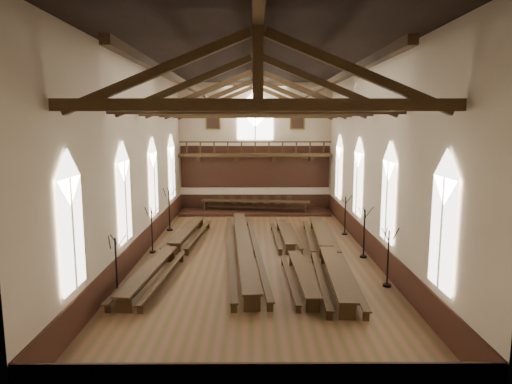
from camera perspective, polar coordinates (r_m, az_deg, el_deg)
ground at (r=24.14m, az=0.01°, el=-7.95°), size 26.00×26.00×0.00m
room_walls at (r=23.14m, az=0.01°, el=7.56°), size 26.00×26.00×26.00m
wainscot_band at (r=23.98m, az=0.01°, el=-6.58°), size 12.00×26.00×1.20m
side_windows at (r=23.35m, az=0.01°, el=0.88°), size 11.85×19.80×4.50m
end_window at (r=36.04m, az=-0.10°, el=9.17°), size 2.80×0.12×3.80m
minstrels_gallery at (r=35.92m, az=-0.10°, el=3.87°), size 11.80×1.24×3.70m
portraits at (r=36.03m, az=-0.10°, el=8.97°), size 7.75×0.09×1.45m
roof_trusses at (r=23.17m, az=0.01°, el=11.91°), size 11.70×25.70×2.80m
refectory_row_a at (r=23.89m, az=-10.40°, el=-6.95°), size 2.04×14.34×0.73m
refectory_row_b at (r=23.89m, az=-1.62°, el=-6.68°), size 2.11×14.96×0.80m
refectory_row_c at (r=23.36m, az=4.58°, el=-7.33°), size 1.53×13.60×0.66m
refectory_row_d at (r=23.37m, az=8.87°, el=-7.18°), size 1.95×14.70×0.77m
dais at (r=35.20m, az=-0.13°, el=-2.50°), size 11.40×2.79×0.19m
high_table at (r=35.06m, az=-0.13°, el=-1.28°), size 8.45×1.98×0.79m
high_chairs at (r=35.88m, az=-0.13°, el=-1.22°), size 5.85×0.45×1.03m
candelabrum_left_near at (r=19.18m, az=-17.00°, el=-10.33°), size 0.69×0.79×2.58m
candelabrum_left_mid at (r=25.08m, az=-12.85°, el=-5.73°), size 0.75×0.73×2.51m
candelabrum_left_far at (r=29.91m, az=-10.76°, el=-3.18°), size 0.83×0.82×2.78m
candelabrum_right_near at (r=20.34m, az=16.12°, el=-9.20°), size 0.78×0.73×2.58m
candelabrum_right_mid at (r=24.24m, az=13.32°, el=-6.14°), size 0.79×0.79×2.67m
candelabrum_right_far at (r=28.89m, az=11.06°, el=-3.79°), size 0.75×0.72×2.48m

